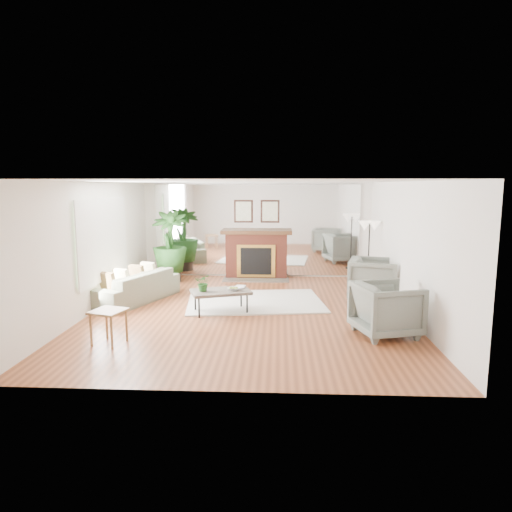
# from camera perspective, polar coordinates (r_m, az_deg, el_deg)

# --- Properties ---
(ground) EXTENTS (7.00, 7.00, 0.00)m
(ground) POSITION_cam_1_polar(r_m,az_deg,el_deg) (8.94, -1.00, -6.93)
(ground) COLOR brown
(ground) RESTS_ON ground
(wall_left) EXTENTS (0.02, 7.00, 2.50)m
(wall_left) POSITION_cam_1_polar(r_m,az_deg,el_deg) (9.38, -19.58, 1.10)
(wall_left) COLOR white
(wall_left) RESTS_ON ground
(wall_right) EXTENTS (0.02, 7.00, 2.50)m
(wall_right) POSITION_cam_1_polar(r_m,az_deg,el_deg) (8.99, 18.36, 0.85)
(wall_right) COLOR white
(wall_right) RESTS_ON ground
(wall_back) EXTENTS (6.00, 0.02, 2.50)m
(wall_back) POSITION_cam_1_polar(r_m,az_deg,el_deg) (12.14, 0.11, 3.27)
(wall_back) COLOR white
(wall_back) RESTS_ON ground
(mirror_panel) EXTENTS (5.40, 0.04, 2.40)m
(mirror_panel) POSITION_cam_1_polar(r_m,az_deg,el_deg) (12.12, 0.10, 3.26)
(mirror_panel) COLOR silver
(mirror_panel) RESTS_ON wall_back
(window_panel) EXTENTS (0.04, 2.40, 1.50)m
(window_panel) POSITION_cam_1_polar(r_m,az_deg,el_deg) (9.72, -18.55, 2.00)
(window_panel) COLOR #B2E09E
(window_panel) RESTS_ON wall_left
(fireplace) EXTENTS (1.85, 0.83, 2.05)m
(fireplace) POSITION_cam_1_polar(r_m,az_deg,el_deg) (11.99, 0.05, 0.35)
(fireplace) COLOR maroon
(fireplace) RESTS_ON ground
(area_rug) EXTENTS (3.00, 2.31, 0.03)m
(area_rug) POSITION_cam_1_polar(r_m,az_deg,el_deg) (9.61, -0.13, -5.71)
(area_rug) COLOR white
(area_rug) RESTS_ON ground
(coffee_table) EXTENTS (1.25, 0.97, 0.44)m
(coffee_table) POSITION_cam_1_polar(r_m,az_deg,el_deg) (8.77, -4.42, -4.54)
(coffee_table) COLOR #5F564B
(coffee_table) RESTS_ON ground
(sofa) EXTENTS (1.59, 2.32, 0.63)m
(sofa) POSITION_cam_1_polar(r_m,az_deg,el_deg) (9.96, -14.98, -3.72)
(sofa) COLOR gray
(sofa) RESTS_ON ground
(armchair_back) EXTENTS (1.21, 1.19, 0.91)m
(armchair_back) POSITION_cam_1_polar(r_m,az_deg,el_deg) (9.99, 14.47, -2.84)
(armchair_back) COLOR gray
(armchair_back) RESTS_ON ground
(armchair_front) EXTENTS (1.18, 1.16, 0.87)m
(armchair_front) POSITION_cam_1_polar(r_m,az_deg,el_deg) (7.75, 15.99, -6.41)
(armchair_front) COLOR gray
(armchair_front) RESTS_ON ground
(side_table) EXTENTS (0.58, 0.58, 0.53)m
(side_table) POSITION_cam_1_polar(r_m,az_deg,el_deg) (7.42, -17.97, -7.10)
(side_table) COLOR #97653C
(side_table) RESTS_ON ground
(potted_ficus) EXTENTS (0.93, 0.93, 1.80)m
(potted_ficus) POSITION_cam_1_polar(r_m,az_deg,el_deg) (11.63, -10.75, 1.45)
(potted_ficus) COLOR black
(potted_ficus) RESTS_ON ground
(floor_lamp) EXTENTS (0.52, 0.29, 1.61)m
(floor_lamp) POSITION_cam_1_polar(r_m,az_deg,el_deg) (10.97, 14.00, 3.04)
(floor_lamp) COLOR black
(floor_lamp) RESTS_ON ground
(tabletop_plant) EXTENTS (0.31, 0.28, 0.33)m
(tabletop_plant) POSITION_cam_1_polar(r_m,az_deg,el_deg) (8.69, -6.57, -3.33)
(tabletop_plant) COLOR #255820
(tabletop_plant) RESTS_ON coffee_table
(fruit_bowl) EXTENTS (0.27, 0.27, 0.06)m
(fruit_bowl) POSITION_cam_1_polar(r_m,az_deg,el_deg) (8.74, -2.80, -4.13)
(fruit_bowl) COLOR #97653C
(fruit_bowl) RESTS_ON coffee_table
(book) EXTENTS (0.22, 0.28, 0.02)m
(book) POSITION_cam_1_polar(r_m,az_deg,el_deg) (9.03, -2.59, -3.83)
(book) COLOR #97653C
(book) RESTS_ON coffee_table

